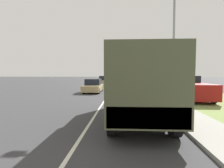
{
  "coord_description": "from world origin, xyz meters",
  "views": [
    {
      "loc": [
        1.35,
        3.58,
        2.1
      ],
      "look_at": [
        0.82,
        12.94,
        1.56
      ],
      "focal_mm": 28.0,
      "sensor_mm": 36.0,
      "label": 1
    }
  ],
  "objects_px": {
    "car_third_ahead": "(124,79)",
    "pickup_truck": "(190,88)",
    "car_second_ahead": "(104,81)",
    "car_nearest_ahead": "(93,86)",
    "lamp_post": "(171,37)",
    "military_truck": "(137,83)",
    "car_fourth_ahead": "(111,78)"
  },
  "relations": [
    {
      "from": "car_second_ahead",
      "to": "pickup_truck",
      "type": "bearing_deg",
      "value": -62.17
    },
    {
      "from": "car_third_ahead",
      "to": "car_fourth_ahead",
      "type": "relative_size",
      "value": 1.08
    },
    {
      "from": "car_third_ahead",
      "to": "pickup_truck",
      "type": "bearing_deg",
      "value": -81.04
    },
    {
      "from": "car_fourth_ahead",
      "to": "car_third_ahead",
      "type": "bearing_deg",
      "value": -67.53
    },
    {
      "from": "car_third_ahead",
      "to": "pickup_truck",
      "type": "xyz_separation_m",
      "value": [
        4.94,
        -31.35,
        0.18
      ]
    },
    {
      "from": "military_truck",
      "to": "car_nearest_ahead",
      "type": "bearing_deg",
      "value": 108.5
    },
    {
      "from": "car_third_ahead",
      "to": "pickup_truck",
      "type": "relative_size",
      "value": 0.89
    },
    {
      "from": "car_fourth_ahead",
      "to": "military_truck",
      "type": "bearing_deg",
      "value": -84.92
    },
    {
      "from": "car_nearest_ahead",
      "to": "car_fourth_ahead",
      "type": "height_order",
      "value": "car_nearest_ahead"
    },
    {
      "from": "car_second_ahead",
      "to": "car_third_ahead",
      "type": "xyz_separation_m",
      "value": [
        3.73,
        14.92,
        -0.03
      ]
    },
    {
      "from": "lamp_post",
      "to": "car_second_ahead",
      "type": "bearing_deg",
      "value": 108.37
    },
    {
      "from": "military_truck",
      "to": "car_third_ahead",
      "type": "distance_m",
      "value": 37.84
    },
    {
      "from": "pickup_truck",
      "to": "lamp_post",
      "type": "height_order",
      "value": "lamp_post"
    },
    {
      "from": "car_nearest_ahead",
      "to": "lamp_post",
      "type": "xyz_separation_m",
      "value": [
        6.46,
        -8.01,
        3.82
      ]
    },
    {
      "from": "car_fourth_ahead",
      "to": "lamp_post",
      "type": "distance_m",
      "value": 44.67
    },
    {
      "from": "car_third_ahead",
      "to": "car_fourth_ahead",
      "type": "xyz_separation_m",
      "value": [
        -4.15,
        10.03,
        -0.09
      ]
    },
    {
      "from": "car_nearest_ahead",
      "to": "pickup_truck",
      "type": "relative_size",
      "value": 0.9
    },
    {
      "from": "car_second_ahead",
      "to": "car_third_ahead",
      "type": "relative_size",
      "value": 0.87
    },
    {
      "from": "car_second_ahead",
      "to": "lamp_post",
      "type": "height_order",
      "value": "lamp_post"
    },
    {
      "from": "military_truck",
      "to": "car_fourth_ahead",
      "type": "relative_size",
      "value": 1.61
    },
    {
      "from": "military_truck",
      "to": "pickup_truck",
      "type": "xyz_separation_m",
      "value": [
        4.84,
        6.48,
        -0.77
      ]
    },
    {
      "from": "car_nearest_ahead",
      "to": "pickup_truck",
      "type": "height_order",
      "value": "pickup_truck"
    },
    {
      "from": "military_truck",
      "to": "car_second_ahead",
      "type": "xyz_separation_m",
      "value": [
        -3.84,
        22.91,
        -0.92
      ]
    },
    {
      "from": "car_nearest_ahead",
      "to": "car_second_ahead",
      "type": "relative_size",
      "value": 1.15
    },
    {
      "from": "military_truck",
      "to": "car_third_ahead",
      "type": "xyz_separation_m",
      "value": [
        -0.1,
        37.83,
        -0.95
      ]
    },
    {
      "from": "pickup_truck",
      "to": "lamp_post",
      "type": "bearing_deg",
      "value": -132.0
    },
    {
      "from": "car_second_ahead",
      "to": "pickup_truck",
      "type": "distance_m",
      "value": 18.58
    },
    {
      "from": "military_truck",
      "to": "car_third_ahead",
      "type": "height_order",
      "value": "military_truck"
    },
    {
      "from": "military_truck",
      "to": "pickup_truck",
      "type": "relative_size",
      "value": 1.33
    },
    {
      "from": "car_third_ahead",
      "to": "lamp_post",
      "type": "height_order",
      "value": "lamp_post"
    },
    {
      "from": "pickup_truck",
      "to": "lamp_post",
      "type": "distance_m",
      "value": 5.02
    },
    {
      "from": "car_second_ahead",
      "to": "car_third_ahead",
      "type": "height_order",
      "value": "car_second_ahead"
    }
  ]
}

